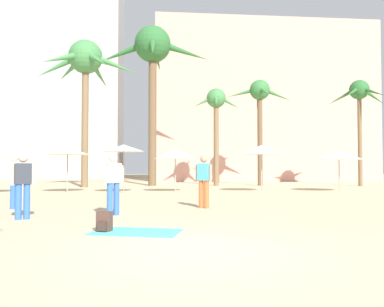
{
  "coord_description": "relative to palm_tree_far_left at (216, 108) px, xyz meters",
  "views": [
    {
      "loc": [
        -0.57,
        -6.25,
        1.37
      ],
      "look_at": [
        0.62,
        6.54,
        1.78
      ],
      "focal_mm": 36.38,
      "sensor_mm": 36.0,
      "label": 1
    }
  ],
  "objects": [
    {
      "name": "person_mid_right",
      "position": [
        -2.63,
        -14.23,
        -4.51
      ],
      "size": [
        0.54,
        0.44,
        1.71
      ],
      "rotation": [
        0.0,
        0.0,
        4.07
      ],
      "color": "orange",
      "rests_on": "ground"
    },
    {
      "name": "palm_tree_left",
      "position": [
        9.74,
        -1.42,
        0.62
      ],
      "size": [
        3.94,
        4.18,
        7.3
      ],
      "color": "brown",
      "rests_on": "ground"
    },
    {
      "name": "person_near_left",
      "position": [
        -8.74,
        -13.85,
        -4.49
      ],
      "size": [
        0.27,
        0.61,
        1.74
      ],
      "rotation": [
        0.0,
        0.0,
        3.27
      ],
      "color": "blue",
      "rests_on": "ground"
    },
    {
      "name": "hotel_tower_gray",
      "position": [
        -17.18,
        21.31,
        12.68
      ],
      "size": [
        17.37,
        8.21,
        36.26
      ],
      "primitive_type": "cube",
      "color": "#A8A8A3",
      "rests_on": "ground"
    },
    {
      "name": "person_far_left",
      "position": [
        -5.37,
        -15.85,
        -4.52
      ],
      "size": [
        0.56,
        0.4,
        1.7
      ],
      "rotation": [
        0.0,
        0.0,
        5.27
      ],
      "color": "blue",
      "rests_on": "ground"
    },
    {
      "name": "cafe_umbrella_2",
      "position": [
        -8.74,
        -6.25,
        -3.31
      ],
      "size": [
        2.31,
        2.31,
        2.34
      ],
      "color": "gray",
      "rests_on": "ground"
    },
    {
      "name": "ground",
      "position": [
        -3.62,
        -20.57,
        -5.45
      ],
      "size": [
        120.0,
        120.0,
        0.0
      ],
      "primitive_type": "plane",
      "color": "#C6B28C"
    },
    {
      "name": "cafe_umbrella_3",
      "position": [
        -3.18,
        -6.44,
        -3.44
      ],
      "size": [
        2.2,
        2.2,
        2.27
      ],
      "color": "gray",
      "rests_on": "ground"
    },
    {
      "name": "backpack",
      "position": [
        -5.25,
        -18.58,
        -5.25
      ],
      "size": [
        0.34,
        0.31,
        0.42
      ],
      "rotation": [
        0.0,
        0.0,
        4.38
      ],
      "color": "#50362D",
      "rests_on": "ground"
    },
    {
      "name": "palm_tree_center",
      "position": [
        -8.81,
        -1.22,
        2.46
      ],
      "size": [
        6.66,
        6.08,
        9.57
      ],
      "color": "brown",
      "rests_on": "ground"
    },
    {
      "name": "person_mid_center",
      "position": [
        -7.59,
        -16.48,
        -4.52
      ],
      "size": [
        0.59,
        0.36,
        1.7
      ],
      "rotation": [
        0.0,
        0.0,
        1.99
      ],
      "color": "blue",
      "rests_on": "ground"
    },
    {
      "name": "palm_tree_far_left",
      "position": [
        0.0,
        0.0,
        0.0
      ],
      "size": [
        3.46,
        3.58,
        6.81
      ],
      "color": "brown",
      "rests_on": "ground"
    },
    {
      "name": "cafe_umbrella_0",
      "position": [
        5.62,
        -6.76,
        -3.51
      ],
      "size": [
        2.5,
        2.5,
        2.16
      ],
      "color": "gray",
      "rests_on": "ground"
    },
    {
      "name": "hotel_pink",
      "position": [
        5.9,
        12.17,
        1.89
      ],
      "size": [
        20.4,
        11.65,
        14.67
      ],
      "primitive_type": "cube",
      "color": "#DB9989",
      "rests_on": "ground"
    },
    {
      "name": "cafe_umbrella_5",
      "position": [
        -5.82,
        -6.89,
        -3.17
      ],
      "size": [
        2.1,
        2.1,
        2.46
      ],
      "color": "gray",
      "rests_on": "ground"
    },
    {
      "name": "cafe_umbrella_1",
      "position": [
        1.39,
        -6.63,
        -3.21
      ],
      "size": [
        2.23,
        2.23,
        2.48
      ],
      "color": "gray",
      "rests_on": "ground"
    },
    {
      "name": "beach_towel",
      "position": [
        -4.59,
        -18.7,
        -5.44
      ],
      "size": [
        2.0,
        1.49,
        0.01
      ],
      "primitive_type": "cube",
      "rotation": [
        0.0,
        0.0,
        -0.27
      ],
      "color": "#4CC6D6",
      "rests_on": "ground"
    },
    {
      "name": "palm_tree_right",
      "position": [
        3.11,
        -0.08,
        0.62
      ],
      "size": [
        4.7,
        4.55,
        7.47
      ],
      "color": "brown",
      "rests_on": "ground"
    },
    {
      "name": "palm_tree_far_right",
      "position": [
        -4.42,
        0.33,
        3.73
      ],
      "size": [
        7.96,
        7.83,
        11.19
      ],
      "color": "brown",
      "rests_on": "ground"
    }
  ]
}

